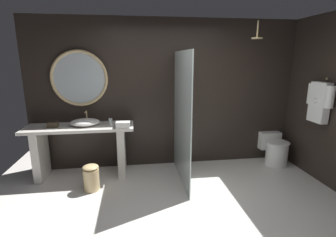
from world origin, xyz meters
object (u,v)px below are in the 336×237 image
at_px(hanging_bathrobe, 320,100).
at_px(toilet, 275,150).
at_px(tissue_box, 53,125).
at_px(folded_hand_towel, 123,125).
at_px(rain_shower_head, 257,36).
at_px(vessel_sink, 85,122).
at_px(round_wall_mirror, 79,78).
at_px(tumbler_cup, 111,122).
at_px(waste_bin, 91,177).

distance_m(hanging_bathrobe, toilet, 1.24).
height_order(tissue_box, folded_hand_towel, folded_hand_towel).
bearing_deg(toilet, hanging_bathrobe, -68.27).
height_order(tissue_box, rain_shower_head, rain_shower_head).
bearing_deg(toilet, folded_hand_towel, -175.91).
distance_m(vessel_sink, round_wall_mirror, 0.73).
height_order(tissue_box, round_wall_mirror, round_wall_mirror).
bearing_deg(tumbler_cup, rain_shower_head, -4.36).
bearing_deg(toilet, waste_bin, -170.66).
distance_m(rain_shower_head, hanging_bathrobe, 1.38).
bearing_deg(hanging_bathrobe, vessel_sink, 170.03).
bearing_deg(waste_bin, toilet, 9.34).
bearing_deg(tumbler_cup, round_wall_mirror, 152.71).
height_order(tumbler_cup, round_wall_mirror, round_wall_mirror).
xyz_separation_m(vessel_sink, tissue_box, (-0.49, -0.04, -0.02)).
xyz_separation_m(tumbler_cup, toilet, (2.97, 0.00, -0.65)).
relative_size(rain_shower_head, folded_hand_towel, 1.28).
relative_size(tissue_box, waste_bin, 0.41).
distance_m(round_wall_mirror, hanging_bathrobe, 3.82).
relative_size(round_wall_mirror, hanging_bathrobe, 1.35).
distance_m(tumbler_cup, waste_bin, 0.93).
relative_size(tumbler_cup, toilet, 0.19).
bearing_deg(vessel_sink, folded_hand_towel, -18.30).
xyz_separation_m(hanging_bathrobe, folded_hand_towel, (-3.01, 0.43, -0.39)).
bearing_deg(folded_hand_towel, waste_bin, -145.21).
height_order(rain_shower_head, toilet, rain_shower_head).
height_order(tumbler_cup, hanging_bathrobe, hanging_bathrobe).
height_order(rain_shower_head, waste_bin, rain_shower_head).
height_order(vessel_sink, waste_bin, vessel_sink).
relative_size(round_wall_mirror, folded_hand_towel, 4.29).
distance_m(tumbler_cup, folded_hand_towel, 0.29).
height_order(round_wall_mirror, toilet, round_wall_mirror).
bearing_deg(toilet, round_wall_mirror, 175.86).
height_order(vessel_sink, round_wall_mirror, round_wall_mirror).
bearing_deg(tissue_box, waste_bin, -39.00).
bearing_deg(tumbler_cup, waste_bin, -117.43).
distance_m(tumbler_cup, rain_shower_head, 2.71).
bearing_deg(tissue_box, rain_shower_head, -2.65).
bearing_deg(folded_hand_towel, toilet, 4.09).
distance_m(vessel_sink, toilet, 3.44).
height_order(round_wall_mirror, rain_shower_head, rain_shower_head).
bearing_deg(folded_hand_towel, hanging_bathrobe, -8.20).
xyz_separation_m(vessel_sink, rain_shower_head, (2.75, -0.19, 1.34)).
height_order(tumbler_cup, waste_bin, tumbler_cup).
xyz_separation_m(tissue_box, round_wall_mirror, (0.41, 0.28, 0.70)).
bearing_deg(waste_bin, hanging_bathrobe, -1.61).
relative_size(tissue_box, hanging_bathrobe, 0.24).
bearing_deg(folded_hand_towel, tissue_box, 171.42).
distance_m(tumbler_cup, toilet, 3.04).
xyz_separation_m(tissue_box, folded_hand_towel, (1.10, -0.17, 0.01)).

